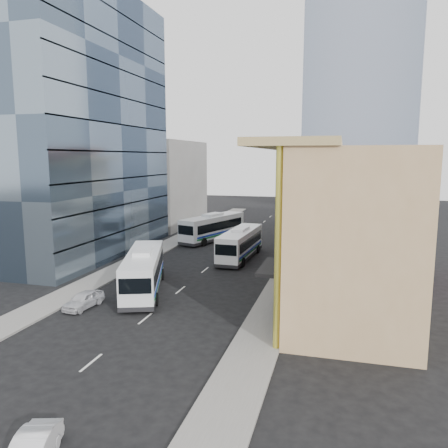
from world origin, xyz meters
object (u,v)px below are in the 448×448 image
(sedan_left, at_px, (84,300))
(shophouse_tan, at_px, (352,235))
(bus_left_far, at_px, (213,227))
(bus_right, at_px, (240,243))
(office_tower, at_px, (74,126))
(bus_left_near, at_px, (144,270))

(sedan_left, bearing_deg, shophouse_tan, 15.75)
(bus_left_far, height_order, bus_right, bus_left_far)
(office_tower, height_order, bus_right, office_tower)
(bus_left_near, xyz_separation_m, sedan_left, (-2.63, -5.00, -1.23))
(bus_left_near, relative_size, bus_left_far, 0.98)
(office_tower, relative_size, sedan_left, 8.10)
(shophouse_tan, distance_m, bus_left_far, 31.41)
(bus_left_near, height_order, sedan_left, bus_left_near)
(office_tower, relative_size, bus_left_near, 2.59)
(office_tower, xyz_separation_m, sedan_left, (11.50, -17.17, -14.37))
(bus_right, bearing_deg, bus_left_near, -107.96)
(office_tower, relative_size, bus_left_far, 2.53)
(sedan_left, bearing_deg, bus_left_near, 68.73)
(bus_left_far, bearing_deg, bus_left_near, -68.80)
(office_tower, height_order, bus_left_near, office_tower)
(bus_left_near, bearing_deg, sedan_left, -137.40)
(office_tower, distance_m, bus_right, 23.49)
(shophouse_tan, height_order, sedan_left, shophouse_tan)
(shophouse_tan, distance_m, sedan_left, 20.47)
(sedan_left, bearing_deg, office_tower, 130.32)
(bus_right, distance_m, sedan_left, 20.68)
(bus_right, xyz_separation_m, sedan_left, (-7.82, -19.11, -1.16))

